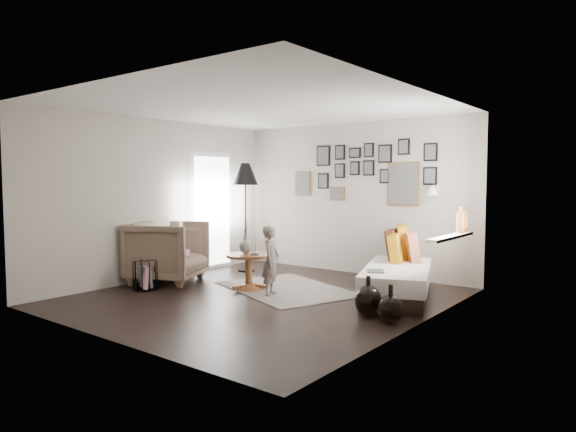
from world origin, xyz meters
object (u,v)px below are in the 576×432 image
Objects in this scene: pedestal_table at (249,273)px; armchair at (168,251)px; magazine_basket at (145,276)px; demijohn_large at (368,301)px; child at (271,261)px; daybed at (400,276)px; demijohn_small at (390,309)px; vase at (246,244)px; floor_lamp at (245,178)px.

pedestal_table is 1.47m from armchair.
armchair is 2.49× the size of magazine_basket.
child is (-1.62, 0.16, 0.30)m from demijohn_large.
magazine_basket is at bearing -141.24° from pedestal_table.
child reaches higher than daybed.
pedestal_table is at bearing -175.36° from daybed.
daybed is 3.63m from armchair.
demijohn_small is at bearing -89.51° from daybed.
pedestal_table is at bearing -101.20° from armchair.
child is (0.51, -0.10, 0.25)m from pedestal_table.
vase is 0.25× the size of floor_lamp.
vase is at bearing -47.78° from floor_lamp.
vase is 1.39m from armchair.
pedestal_table is 0.63× the size of armchair.
pedestal_table is 1.52m from magazine_basket.
daybed reaches higher than demijohn_large.
vase is (-0.08, 0.02, 0.43)m from pedestal_table.
child is (1.92, 0.25, 0.00)m from armchair.
demijohn_small is 2.01m from child.
armchair is 2.20× the size of demijohn_large.
magazine_basket is at bearing -138.69° from vase.
pedestal_table is 2.15m from demijohn_large.
vase is 1.09× the size of demijohn_small.
pedestal_table is 0.35× the size of floor_lamp.
demijohn_large is (2.13, -0.26, -0.06)m from pedestal_table.
floor_lamp is at bearing 156.77° from demijohn_large.
demijohn_small is (3.67, 0.58, -0.04)m from magazine_basket.
vase reaches higher than pedestal_table.
child is at bearing -11.74° from vase.
armchair is (-1.41, -0.35, 0.24)m from pedestal_table.
pedestal_table is 1.38× the size of demijohn_large.
magazine_basket is at bearing 174.89° from armchair.
floor_lamp reaches higher than child.
demijohn_small is at bearing -18.92° from demijohn_large.
demijohn_large is at bearing -7.18° from vase.
armchair reaches higher than pedestal_table.
vase is 0.99× the size of demijohn_large.
demijohn_large is at bearing -6.91° from pedestal_table.
magazine_basket is (-3.17, -1.88, -0.08)m from daybed.
armchair is 1.93m from child.
vase is at bearing 172.82° from demijohn_large.
child is at bearing -37.58° from floor_lamp.
demijohn_large is (2.21, -0.28, -0.49)m from vase.
vase is 0.45× the size of armchair.
demijohn_small is (2.48, -0.38, -0.08)m from pedestal_table.
daybed is 1.81m from child.
vase is 0.49× the size of child.
child is (-1.97, 0.28, 0.32)m from demijohn_small.
demijohn_small is (3.55, -1.50, -1.48)m from floor_lamp.
magazine_basket is at bearing -171.07° from demijohn_small.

